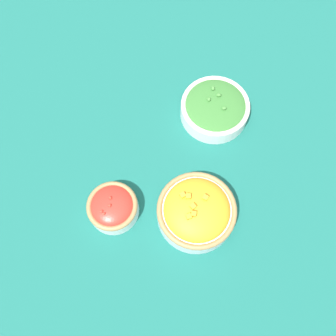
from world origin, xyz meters
TOP-DOWN VIEW (x-y plane):
  - ground_plane at (0.00, 0.00)m, footprint 3.00×3.00m
  - bowl_broccoli at (-0.18, 0.09)m, footprint 0.17×0.17m
  - bowl_cherry_tomatoes at (0.11, -0.11)m, footprint 0.12×0.12m
  - bowl_squash at (0.10, 0.08)m, footprint 0.18×0.18m

SIDE VIEW (x-z plane):
  - ground_plane at x=0.00m, z-range 0.00..0.00m
  - bowl_cherry_tomatoes at x=0.11m, z-range 0.00..0.06m
  - bowl_broccoli at x=-0.18m, z-range 0.00..0.06m
  - bowl_squash at x=0.10m, z-range -0.01..0.08m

